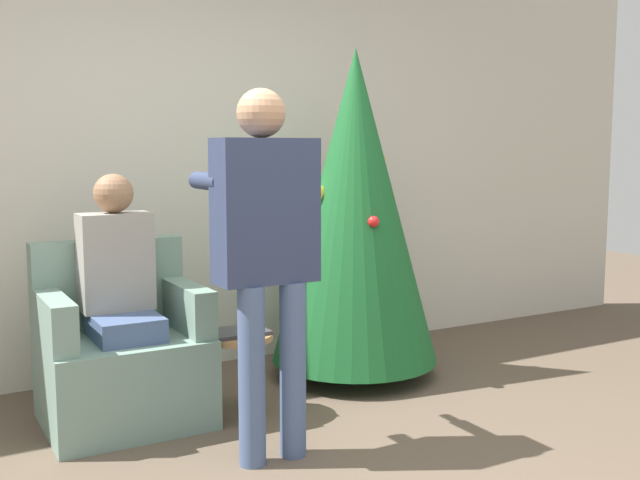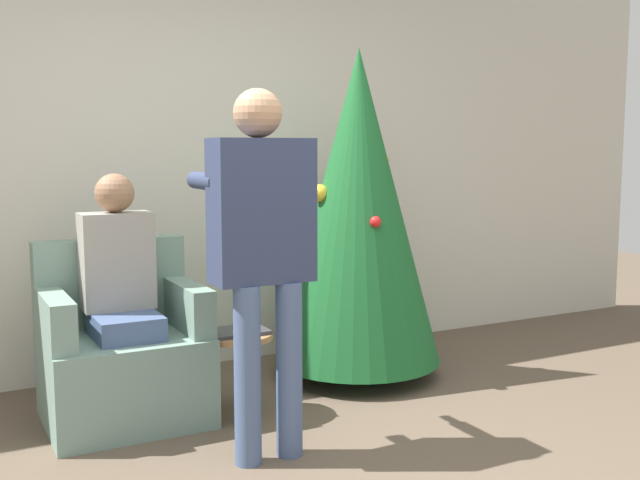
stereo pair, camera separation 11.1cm
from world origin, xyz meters
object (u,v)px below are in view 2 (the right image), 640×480
object	(u,v)px
person_seated	(121,286)
person_standing	(262,239)
christmas_tree	(358,207)
armchair	(122,355)
side_stool	(238,348)

from	to	relation	value
person_seated	person_standing	distance (m)	0.93
christmas_tree	person_seated	distance (m)	1.50
person_seated	person_standing	bearing A→B (deg)	-58.71
christmas_tree	person_standing	bearing A→B (deg)	-139.60
person_standing	christmas_tree	bearing A→B (deg)	40.40
christmas_tree	person_standing	distance (m)	1.31
armchair	person_seated	world-z (taller)	person_seated
christmas_tree	person_seated	world-z (taller)	christmas_tree
armchair	person_standing	bearing A→B (deg)	-59.44
christmas_tree	side_stool	xyz separation A→B (m)	(-0.91, -0.31, -0.68)
armchair	side_stool	bearing A→B (deg)	-23.41
person_standing	armchair	bearing A→B (deg)	120.56
christmas_tree	person_seated	bearing A→B (deg)	-176.22
side_stool	christmas_tree	bearing A→B (deg)	18.83
christmas_tree	person_seated	size ratio (longest dim) A/B	1.57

